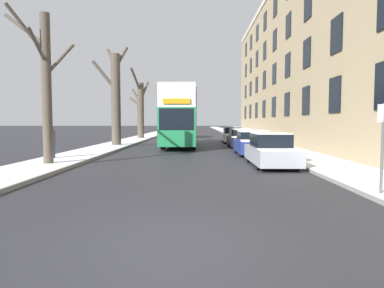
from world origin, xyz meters
The scene contains 15 objects.
ground_plane centered at (0.00, 0.00, 0.00)m, with size 320.00×320.00×0.00m, color #28282D.
sidewalk_left centered at (-6.12, 53.00, 0.08)m, with size 2.66×130.00×0.16m.
sidewalk_right centered at (6.12, 53.00, 0.08)m, with size 2.66×130.00×0.16m.
terrace_facade_right centered at (11.94, 26.10, 7.51)m, with size 9.10×47.53×15.00m.
bare_tree_left_0 centered at (-6.03, 9.21, 3.56)m, with size 3.22×2.30×6.72m.
bare_tree_left_1 centered at (-5.90, 21.17, 3.86)m, with size 2.72×1.68×7.80m.
bare_tree_left_2 centered at (-5.96, 32.93, 3.50)m, with size 2.26×3.71×7.69m.
double_decker_bus centered at (-0.87, 21.41, 2.53)m, with size 2.51×10.17×4.47m.
parked_car_0 centered at (3.71, 9.75, 0.67)m, with size 1.73×4.40×1.46m.
parked_car_1 centered at (3.71, 14.76, 0.68)m, with size 1.85×3.95×1.46m.
parked_car_2 centered at (3.71, 20.71, 0.66)m, with size 1.70×4.24×1.44m.
parked_car_3 centered at (3.71, 26.41, 0.68)m, with size 1.77×3.92×1.49m.
oncoming_van centered at (-1.12, 36.76, 1.25)m, with size 1.99×5.71×2.31m.
pedestrian_left_sidewalk centered at (-6.75, 11.35, 0.97)m, with size 0.38×0.38×1.76m.
street_sign_post centered at (5.09, 3.20, 1.39)m, with size 0.32×0.07×2.41m.
Camera 1 is at (0.48, -5.37, 1.95)m, focal length 32.00 mm.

